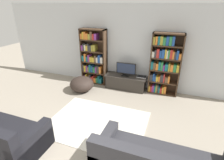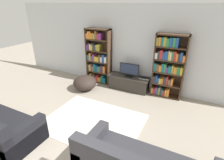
{
  "view_description": "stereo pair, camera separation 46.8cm",
  "coord_description": "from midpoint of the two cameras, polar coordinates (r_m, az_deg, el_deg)",
  "views": [
    {
      "loc": [
        1.55,
        -1.07,
        2.6
      ],
      "look_at": [
        0.04,
        2.94,
        0.7
      ],
      "focal_mm": 28.0,
      "sensor_mm": 36.0,
      "label": 1
    },
    {
      "loc": [
        1.97,
        -0.88,
        2.6
      ],
      "look_at": [
        0.04,
        2.94,
        0.7
      ],
      "focal_mm": 28.0,
      "sensor_mm": 36.0,
      "label": 2
    }
  ],
  "objects": [
    {
      "name": "bookshelf_right",
      "position": [
        5.31,
        20.24,
        4.24
      ],
      "size": [
        0.87,
        0.3,
        1.85
      ],
      "color": "#422D1E",
      "rests_on": "ground_plane"
    },
    {
      "name": "wall_back",
      "position": [
        5.65,
        8.04,
        10.39
      ],
      "size": [
        8.8,
        0.06,
        2.6
      ],
      "color": "silver",
      "rests_on": "ground_plane"
    },
    {
      "name": "laptop",
      "position": [
        5.54,
        13.08,
        0.59
      ],
      "size": [
        0.3,
        0.21,
        0.03
      ],
      "color": "silver",
      "rests_on": "tv_stand"
    },
    {
      "name": "area_rug",
      "position": [
        4.27,
        -3.06,
        -13.55
      ],
      "size": [
        2.24,
        1.71,
        0.02
      ],
      "color": "beige",
      "rests_on": "ground_plane"
    },
    {
      "name": "beanbag_ottoman",
      "position": [
        5.66,
        -6.51,
        -0.95
      ],
      "size": [
        0.75,
        0.75,
        0.46
      ],
      "primitive_type": "ellipsoid",
      "color": "#2D231E",
      "rests_on": "ground_plane"
    },
    {
      "name": "bookshelf_left",
      "position": [
        6.01,
        -2.31,
        7.29
      ],
      "size": [
        0.87,
        0.3,
        1.85
      ],
      "color": "#422D1E",
      "rests_on": "ground_plane"
    },
    {
      "name": "television",
      "position": [
        5.51,
        8.04,
        3.26
      ],
      "size": [
        0.63,
        0.16,
        0.43
      ],
      "color": "black",
      "rests_on": "tv_stand"
    },
    {
      "name": "tv_stand",
      "position": [
        5.69,
        7.82,
        -0.94
      ],
      "size": [
        1.33,
        0.46,
        0.45
      ],
      "color": "#332D28",
      "rests_on": "ground_plane"
    }
  ]
}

